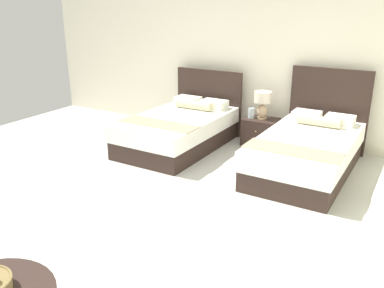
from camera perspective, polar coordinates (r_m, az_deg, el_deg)
name	(u,v)px	position (r m, az deg, el deg)	size (l,w,h in m)	color
ground_plane	(167,213)	(4.73, -3.56, -9.73)	(9.43, 10.07, 0.02)	beige
wall_back	(270,60)	(7.11, 10.90, 11.58)	(9.43, 0.12, 2.73)	silver
bed_near_window	(180,129)	(6.70, -1.67, 2.16)	(1.32, 2.15, 1.14)	#2E201B
bed_near_corner	(308,150)	(5.94, 15.99, -0.80)	(1.25, 2.23, 1.33)	#2E201B
nightstand	(261,132)	(6.90, 9.61, 1.72)	(0.55, 0.46, 0.45)	#2E201B
table_lamp	(263,102)	(6.78, 9.91, 5.90)	(0.29, 0.29, 0.45)	tan
vase	(251,113)	(6.83, 8.34, 4.34)	(0.10, 0.10, 0.17)	#B0BEC6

